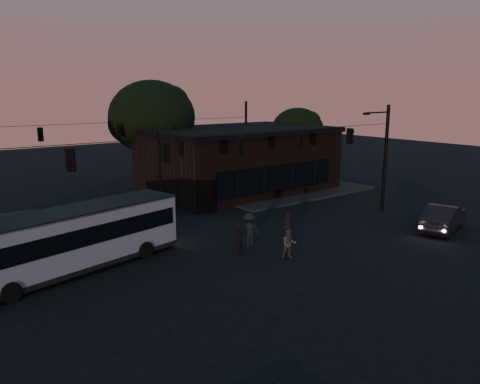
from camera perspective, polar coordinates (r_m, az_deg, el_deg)
ground at (r=23.48m, az=6.02°, el=-8.81°), size 120.00×120.00×0.00m
sidewalk_far_right at (r=41.21m, az=4.78°, el=0.44°), size 14.00×10.00×0.15m
building at (r=40.36m, az=-0.21°, el=4.04°), size 15.40×10.41×5.40m
tree_behind at (r=42.48m, az=-10.69°, el=8.95°), size 7.60×7.60×9.43m
tree_right at (r=47.54m, az=7.02°, el=7.50°), size 5.20×5.20×6.86m
signal_rig_near at (r=25.29m, az=-0.00°, el=3.21°), size 26.24×0.30×7.50m
signal_rig_far at (r=39.14m, az=-14.48°, el=5.61°), size 26.24×0.30×7.50m
bus at (r=23.51m, az=-19.42°, el=-5.11°), size 10.88×4.64×2.98m
car at (r=31.41m, az=23.54°, el=-2.84°), size 5.18×2.99×1.61m
pedestrian_a at (r=24.37m, az=-0.09°, el=-5.81°), size 0.74×0.65×1.71m
pedestrian_b at (r=24.08m, az=6.00°, el=-6.31°), size 0.95×0.88×1.56m
pedestrian_c at (r=27.10m, az=5.86°, el=-4.08°), size 1.05×0.68×1.67m
pedestrian_d at (r=25.73m, az=1.13°, el=-4.64°), size 1.35×0.98×1.89m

